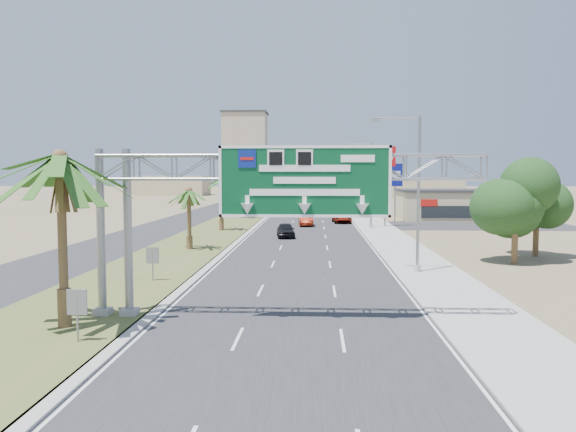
% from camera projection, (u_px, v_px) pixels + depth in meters
% --- Properties ---
extents(ground, '(600.00, 600.00, 0.00)m').
position_uv_depth(ground, '(278.00, 420.00, 14.38)').
color(ground, '#8C7A59').
rests_on(ground, ground).
extents(road, '(12.00, 300.00, 0.02)m').
position_uv_depth(road, '(311.00, 203.00, 123.96)').
color(road, '#28282B').
rests_on(road, ground).
extents(sidewalk_right, '(4.00, 300.00, 0.10)m').
position_uv_depth(sidewalk_right, '(349.00, 203.00, 123.55)').
color(sidewalk_right, '#9E9B93').
rests_on(sidewalk_right, ground).
extents(median_grass, '(7.00, 300.00, 0.12)m').
position_uv_depth(median_grass, '(266.00, 203.00, 124.44)').
color(median_grass, '#4C602A').
rests_on(median_grass, ground).
extents(opposing_road, '(8.00, 300.00, 0.02)m').
position_uv_depth(opposing_road, '(234.00, 203.00, 124.78)').
color(opposing_road, '#28282B').
rests_on(opposing_road, ground).
extents(sign_gantry, '(16.75, 1.24, 7.50)m').
position_uv_depth(sign_gantry, '(268.00, 180.00, 23.88)').
color(sign_gantry, gray).
rests_on(sign_gantry, ground).
extents(palm_near, '(5.70, 5.70, 8.35)m').
position_uv_depth(palm_near, '(60.00, 158.00, 22.29)').
color(palm_near, brown).
rests_on(palm_near, ground).
extents(palm_row_b, '(3.99, 3.99, 5.95)m').
position_uv_depth(palm_row_b, '(189.00, 192.00, 46.36)').
color(palm_row_b, brown).
rests_on(palm_row_b, ground).
extents(palm_row_c, '(3.99, 3.99, 6.75)m').
position_uv_depth(palm_row_c, '(221.00, 180.00, 62.24)').
color(palm_row_c, brown).
rests_on(palm_row_c, ground).
extents(palm_row_d, '(3.99, 3.99, 5.45)m').
position_uv_depth(palm_row_d, '(242.00, 188.00, 80.26)').
color(palm_row_d, brown).
rests_on(palm_row_d, ground).
extents(palm_row_e, '(3.99, 3.99, 6.15)m').
position_uv_depth(palm_row_e, '(256.00, 182.00, 99.14)').
color(palm_row_e, brown).
rests_on(palm_row_e, ground).
extents(palm_row_f, '(3.99, 3.99, 5.75)m').
position_uv_depth(palm_row_f, '(268.00, 182.00, 124.07)').
color(palm_row_f, brown).
rests_on(palm_row_f, ground).
extents(streetlight_near, '(3.27, 0.44, 10.00)m').
position_uv_depth(streetlight_near, '(415.00, 200.00, 35.60)').
color(streetlight_near, gray).
rests_on(streetlight_near, ground).
extents(streetlight_mid, '(3.27, 0.44, 10.00)m').
position_uv_depth(streetlight_mid, '(370.00, 188.00, 65.49)').
color(streetlight_mid, gray).
rests_on(streetlight_mid, ground).
extents(streetlight_far, '(3.27, 0.44, 10.00)m').
position_uv_depth(streetlight_far, '(350.00, 184.00, 101.35)').
color(streetlight_far, gray).
rests_on(streetlight_far, ground).
extents(signal_mast, '(10.28, 0.71, 8.00)m').
position_uv_depth(signal_mast, '(343.00, 184.00, 85.48)').
color(signal_mast, gray).
rests_on(signal_mast, ground).
extents(store_building, '(18.00, 10.00, 4.00)m').
position_uv_depth(store_building, '(465.00, 205.00, 78.92)').
color(store_building, tan).
rests_on(store_building, ground).
extents(oak_near, '(4.50, 4.50, 6.80)m').
position_uv_depth(oak_near, '(516.00, 200.00, 39.23)').
color(oak_near, brown).
rests_on(oak_near, ground).
extents(oak_far, '(3.50, 3.50, 5.60)m').
position_uv_depth(oak_far, '(537.00, 207.00, 43.12)').
color(oak_far, brown).
rests_on(oak_far, ground).
extents(median_signback_a, '(0.75, 0.08, 2.08)m').
position_uv_depth(median_signback_a, '(77.00, 306.00, 20.63)').
color(median_signback_a, gray).
rests_on(median_signback_a, ground).
extents(median_signback_b, '(0.75, 0.08, 2.08)m').
position_uv_depth(median_signback_b, '(153.00, 258.00, 32.62)').
color(median_signback_b, gray).
rests_on(median_signback_b, ground).
extents(tower_distant, '(20.00, 16.00, 35.00)m').
position_uv_depth(tower_distant, '(245.00, 151.00, 263.69)').
color(tower_distant, tan).
rests_on(tower_distant, ground).
extents(building_distant_left, '(24.00, 14.00, 6.00)m').
position_uv_depth(building_distant_left, '(169.00, 185.00, 175.72)').
color(building_distant_left, tan).
rests_on(building_distant_left, ground).
extents(building_distant_right, '(20.00, 12.00, 5.00)m').
position_uv_depth(building_distant_right, '(422.00, 189.00, 152.22)').
color(building_distant_right, tan).
rests_on(building_distant_right, ground).
extents(car_left_lane, '(2.15, 4.42, 1.45)m').
position_uv_depth(car_left_lane, '(286.00, 230.00, 56.27)').
color(car_left_lane, black).
rests_on(car_left_lane, ground).
extents(car_mid_lane, '(1.97, 4.77, 1.53)m').
position_uv_depth(car_mid_lane, '(306.00, 220.00, 69.18)').
color(car_mid_lane, maroon).
rests_on(car_mid_lane, ground).
extents(car_right_lane, '(2.55, 4.93, 1.33)m').
position_uv_depth(car_right_lane, '(342.00, 218.00, 73.30)').
color(car_right_lane, gray).
rests_on(car_right_lane, ground).
extents(car_far, '(2.24, 5.41, 1.56)m').
position_uv_depth(car_far, '(302.00, 204.00, 106.76)').
color(car_far, black).
rests_on(car_far, ground).
extents(pole_sign_red_near, '(2.42, 0.72, 9.91)m').
position_uv_depth(pole_sign_red_near, '(386.00, 162.00, 67.48)').
color(pole_sign_red_near, gray).
rests_on(pole_sign_red_near, ground).
extents(pole_sign_blue, '(2.00, 0.89, 7.98)m').
position_uv_depth(pole_sign_blue, '(395.00, 177.00, 74.36)').
color(pole_sign_blue, gray).
rests_on(pole_sign_blue, ground).
extents(pole_sign_red_far, '(2.13, 1.17, 8.79)m').
position_uv_depth(pole_sign_red_far, '(364.00, 171.00, 93.14)').
color(pole_sign_red_far, gray).
rests_on(pole_sign_red_far, ground).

